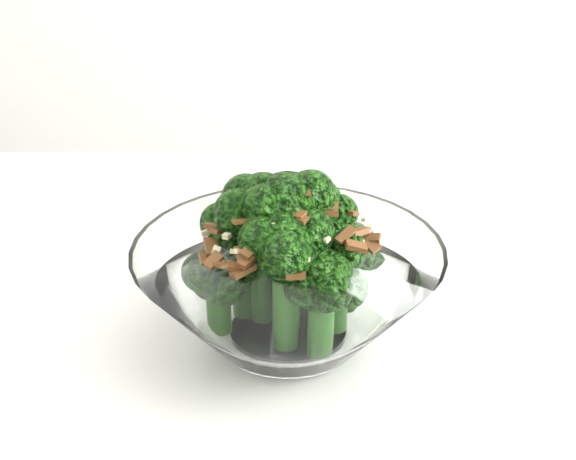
{
  "coord_description": "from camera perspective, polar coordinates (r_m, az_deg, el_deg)",
  "views": [
    {
      "loc": [
        0.07,
        -0.34,
        1.03
      ],
      "look_at": [
        0.04,
        0.04,
        0.84
      ],
      "focal_mm": 40.0,
      "sensor_mm": 36.0,
      "label": 1
    }
  ],
  "objects": [
    {
      "name": "broccoli_dish",
      "position": [
        0.44,
        0.03,
        -4.39
      ],
      "size": [
        0.21,
        0.21,
        0.13
      ],
      "color": "white",
      "rests_on": "table"
    },
    {
      "name": "table",
      "position": [
        0.51,
        2.86,
        -16.18
      ],
      "size": [
        1.26,
        0.89,
        0.75
      ],
      "color": "white",
      "rests_on": "ground"
    }
  ]
}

